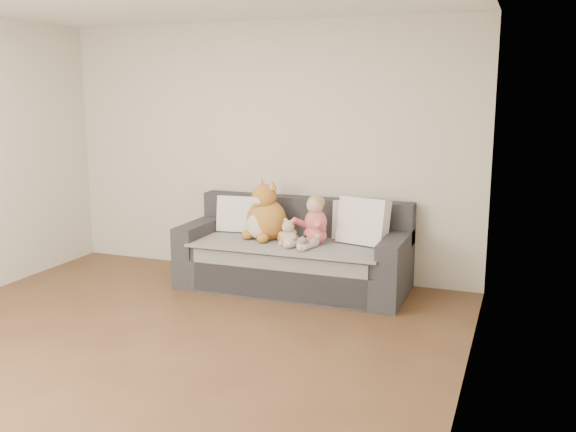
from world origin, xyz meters
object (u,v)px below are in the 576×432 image
object	(u,v)px
toddler	(313,224)
plush_cat	(265,217)
sippy_cup	(291,239)
teddy_bear	(288,235)
sofa	(295,257)

from	to	relation	value
toddler	plush_cat	size ratio (longest dim) A/B	0.79
plush_cat	sippy_cup	xyz separation A→B (m)	(0.31, -0.13, -0.17)
toddler	teddy_bear	xyz separation A→B (m)	(-0.19, -0.16, -0.09)
teddy_bear	sofa	bearing A→B (deg)	119.20
teddy_bear	toddler	bearing A→B (deg)	63.02
teddy_bear	sippy_cup	distance (m)	0.10
sofa	teddy_bear	world-z (taller)	sofa
sofa	teddy_bear	size ratio (longest dim) A/B	8.14
toddler	teddy_bear	size ratio (longest dim) A/B	1.80
plush_cat	sippy_cup	bearing A→B (deg)	-0.59
toddler	teddy_bear	bearing A→B (deg)	-121.94
toddler	sippy_cup	size ratio (longest dim) A/B	4.75
teddy_bear	sippy_cup	size ratio (longest dim) A/B	2.64
toddler	sippy_cup	distance (m)	0.25
sippy_cup	sofa	bearing A→B (deg)	97.66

